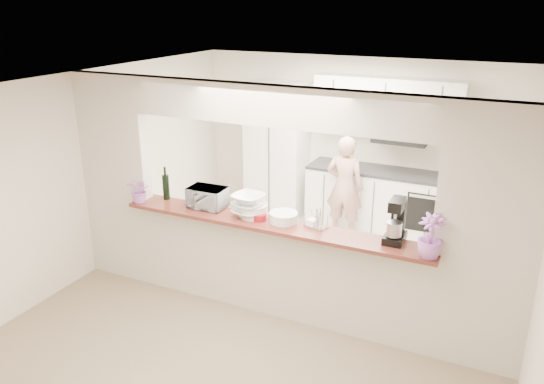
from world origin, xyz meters
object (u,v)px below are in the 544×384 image
Objects in this scene: toaster_oven at (207,198)px; person at (345,188)px; refrigerator at (498,193)px; stand_mixer at (396,222)px.

person reaches higher than toaster_oven.
stand_mixer is (-0.80, -2.59, 0.43)m from refrigerator.
refrigerator is 3.92× the size of stand_mixer.
stand_mixer is (2.08, 0.01, 0.08)m from toaster_oven.
refrigerator is 2.74m from stand_mixer.
refrigerator is at bearing 40.61° from toaster_oven.
refrigerator is at bearing -169.77° from person.
refrigerator is 1.14× the size of person.
person is (0.89, 2.22, -0.46)m from toaster_oven.
refrigerator is 2.03m from person.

